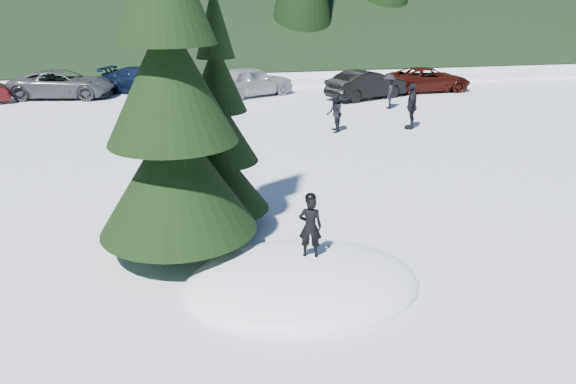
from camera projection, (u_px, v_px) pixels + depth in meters
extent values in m
plane|color=white|center=(302.00, 284.00, 10.57)|extent=(200.00, 200.00, 0.00)
ellipsoid|color=white|center=(302.00, 284.00, 10.57)|extent=(4.48, 3.52, 0.96)
cylinder|color=black|center=(179.00, 223.00, 11.58)|extent=(0.38, 0.38, 1.40)
cone|color=black|center=(176.00, 172.00, 11.20)|extent=(3.20, 3.20, 2.46)
cone|color=black|center=(169.00, 78.00, 10.57)|extent=(2.54, 2.54, 2.46)
cylinder|color=black|center=(222.00, 204.00, 13.12)|extent=(0.26, 0.26, 1.00)
cone|color=black|center=(221.00, 177.00, 12.90)|extent=(2.20, 2.20, 1.52)
cone|color=black|center=(219.00, 128.00, 12.50)|extent=(1.75, 1.75, 1.52)
cone|color=black|center=(217.00, 76.00, 12.11)|extent=(1.29, 1.29, 1.52)
cone|color=black|center=(214.00, 21.00, 11.72)|extent=(0.84, 0.84, 1.52)
imported|color=black|center=(310.00, 227.00, 10.43)|extent=(0.50, 0.40, 1.19)
imported|color=black|center=(335.00, 113.00, 21.50)|extent=(0.70, 0.82, 1.50)
imported|color=black|center=(412.00, 106.00, 22.01)|extent=(0.88, 1.14, 1.80)
imported|color=black|center=(389.00, 91.00, 25.78)|extent=(0.92, 1.17, 1.59)
imported|color=#45484C|center=(63.00, 84.00, 28.38)|extent=(5.36, 3.15, 1.40)
imported|color=black|center=(145.00, 80.00, 29.75)|extent=(4.96, 3.63, 1.34)
imported|color=#989CA0|center=(251.00, 81.00, 28.78)|extent=(4.88, 3.53, 1.54)
imported|color=black|center=(367.00, 85.00, 28.16)|extent=(4.53, 3.01, 1.41)
imported|color=black|center=(428.00, 79.00, 30.25)|extent=(4.64, 2.26, 1.27)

